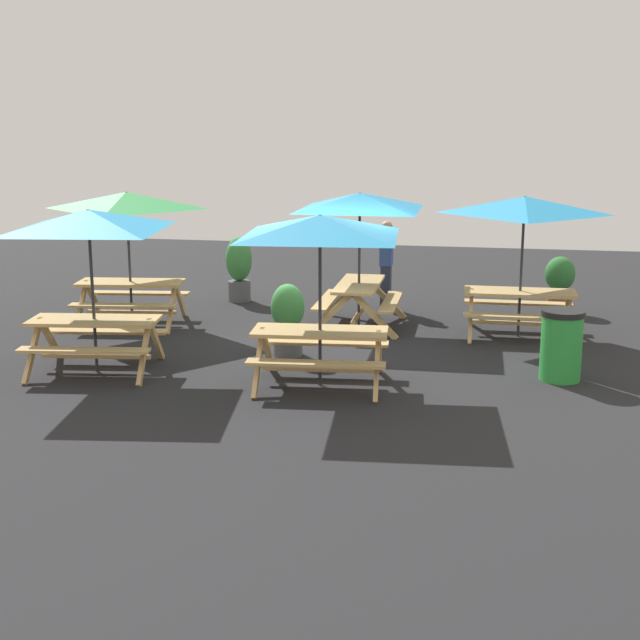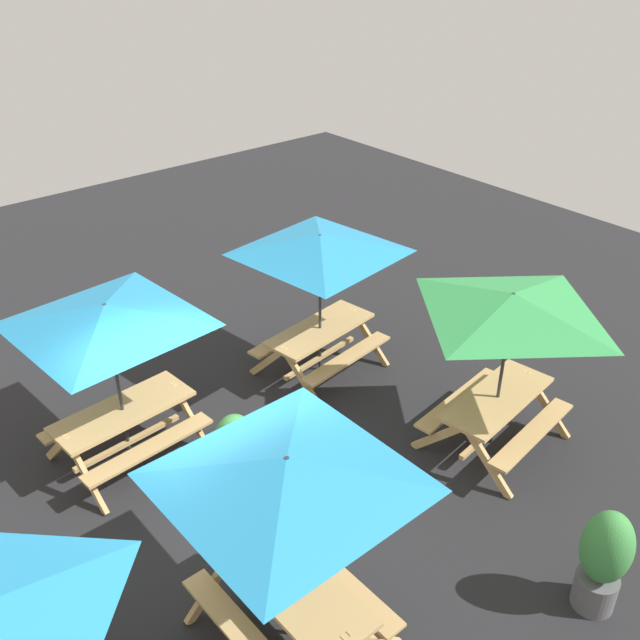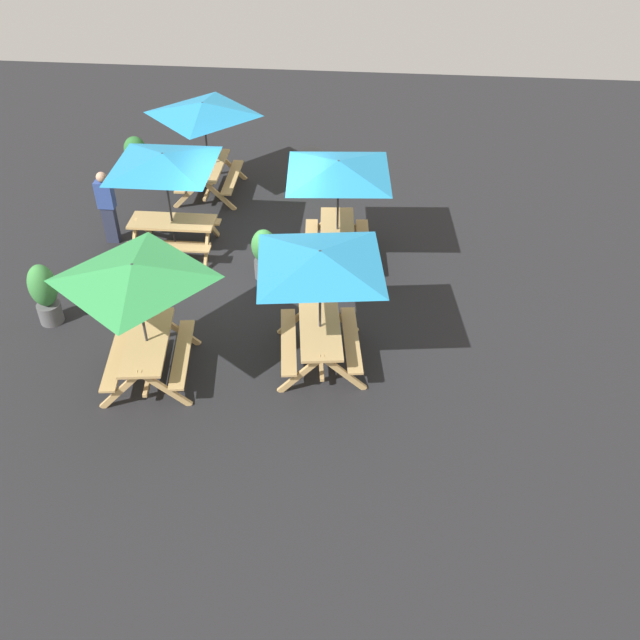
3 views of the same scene
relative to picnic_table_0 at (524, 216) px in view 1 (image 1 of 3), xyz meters
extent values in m
plane|color=#232326|center=(2.98, 1.69, -1.99)|extent=(24.00, 24.00, 0.00)
cube|color=tan|center=(0.00, 0.00, -1.25)|extent=(1.81, 0.72, 0.05)
cube|color=tan|center=(0.01, -0.55, -1.54)|extent=(1.80, 0.28, 0.04)
cube|color=tan|center=(-0.01, 0.55, -1.54)|extent=(1.80, 0.28, 0.04)
cube|color=tan|center=(-0.78, -0.37, -1.62)|extent=(0.07, 0.80, 0.81)
cube|color=tan|center=(-0.78, 0.36, -1.62)|extent=(0.07, 0.80, 0.81)
cube|color=tan|center=(0.78, -0.36, -1.62)|extent=(0.07, 0.80, 0.81)
cube|color=tan|center=(0.78, 0.37, -1.62)|extent=(0.07, 0.80, 0.81)
cube|color=tan|center=(0.00, 0.00, -1.77)|extent=(1.56, 0.09, 0.06)
cylinder|color=#2D2D33|center=(0.00, 0.00, -0.84)|extent=(0.04, 0.04, 2.30)
pyramid|color=#268CC6|center=(0.00, 0.00, 0.17)|extent=(2.02, 2.02, 0.28)
cube|color=tan|center=(5.95, 3.24, -1.25)|extent=(1.88, 0.94, 0.05)
cube|color=tan|center=(6.03, 2.70, -1.54)|extent=(1.82, 0.51, 0.04)
cube|color=tan|center=(5.88, 3.79, -1.54)|extent=(1.82, 0.51, 0.04)
cube|color=tan|center=(5.23, 2.77, -1.62)|extent=(0.17, 0.80, 0.81)
cube|color=tan|center=(5.13, 3.50, -1.62)|extent=(0.17, 0.80, 0.81)
cube|color=tan|center=(6.77, 2.99, -1.62)|extent=(0.17, 0.80, 0.81)
cube|color=tan|center=(6.67, 3.71, -1.62)|extent=(0.17, 0.80, 0.81)
cube|color=tan|center=(5.95, 3.24, -1.77)|extent=(1.55, 0.28, 0.06)
cylinder|color=#2D2D33|center=(5.95, 3.24, -0.84)|extent=(0.04, 0.04, 2.30)
pyramid|color=#268CC6|center=(5.95, 3.24, 0.17)|extent=(2.80, 2.80, 0.28)
cube|color=tan|center=(2.70, 3.30, -1.25)|extent=(1.85, 0.84, 0.05)
cube|color=tan|center=(2.75, 2.76, -1.54)|extent=(1.82, 0.41, 0.04)
cube|color=tan|center=(2.66, 3.85, -1.54)|extent=(1.82, 0.41, 0.04)
cube|color=tan|center=(1.95, 2.88, -1.62)|extent=(0.13, 0.80, 0.81)
cube|color=tan|center=(1.89, 3.60, -1.62)|extent=(0.13, 0.80, 0.81)
cube|color=tan|center=(3.51, 3.00, -1.62)|extent=(0.13, 0.80, 0.81)
cube|color=tan|center=(3.45, 3.73, -1.62)|extent=(0.13, 0.80, 0.81)
cube|color=tan|center=(2.70, 3.30, -1.77)|extent=(1.56, 0.20, 0.06)
cylinder|color=#2D2D33|center=(2.70, 3.30, -0.84)|extent=(0.04, 0.04, 2.30)
pyramid|color=#268CC6|center=(2.70, 3.30, 0.17)|extent=(2.82, 2.82, 0.28)
cube|color=tan|center=(2.69, -0.20, -1.25)|extent=(0.72, 1.81, 0.05)
cube|color=tan|center=(3.24, -0.19, -1.54)|extent=(0.28, 1.80, 0.04)
cube|color=tan|center=(2.14, -0.21, -1.54)|extent=(0.28, 1.80, 0.04)
cube|color=tan|center=(3.06, -0.98, -1.62)|extent=(0.80, 0.07, 0.81)
cube|color=tan|center=(2.33, -0.98, -1.62)|extent=(0.80, 0.07, 0.81)
cube|color=tan|center=(3.05, 0.58, -1.62)|extent=(0.80, 0.07, 0.81)
cube|color=tan|center=(2.32, 0.58, -1.62)|extent=(0.80, 0.07, 0.81)
cube|color=tan|center=(2.69, -0.20, -1.77)|extent=(0.09, 1.56, 0.06)
cylinder|color=#2D2D33|center=(2.69, -0.20, -0.84)|extent=(0.04, 0.04, 2.30)
pyramid|color=#268CC6|center=(2.69, -0.20, 0.17)|extent=(2.83, 2.83, 0.28)
cube|color=tan|center=(6.60, 0.38, -1.25)|extent=(1.88, 0.93, 0.05)
cube|color=tan|center=(6.67, -0.16, -1.54)|extent=(1.82, 0.49, 0.04)
cube|color=tan|center=(6.52, 0.93, -1.54)|extent=(1.82, 0.49, 0.04)
cube|color=tan|center=(5.87, -0.08, -1.62)|extent=(0.17, 0.80, 0.81)
cube|color=tan|center=(5.78, 0.64, -1.62)|extent=(0.17, 0.80, 0.81)
cube|color=tan|center=(7.42, 0.13, -1.62)|extent=(0.17, 0.80, 0.81)
cube|color=tan|center=(7.32, 0.85, -1.62)|extent=(0.17, 0.80, 0.81)
cube|color=tan|center=(6.60, 0.38, -1.77)|extent=(1.56, 0.27, 0.06)
cylinder|color=#2D2D33|center=(6.60, 0.38, -0.84)|extent=(0.04, 0.04, 2.30)
pyramid|color=green|center=(6.60, 0.38, 0.17)|extent=(2.25, 2.25, 0.28)
cylinder|color=green|center=(-0.50, 2.44, -1.54)|extent=(0.56, 0.56, 0.90)
cylinder|color=black|center=(-0.50, 2.44, -1.05)|extent=(0.59, 0.59, 0.08)
cylinder|color=#935138|center=(-0.78, -2.06, -1.79)|extent=(0.44, 0.44, 0.40)
ellipsoid|color=#2D7233|center=(-0.78, -2.06, -1.27)|extent=(0.55, 0.55, 0.64)
cylinder|color=#59595B|center=(5.31, -1.94, -1.79)|extent=(0.44, 0.44, 0.40)
ellipsoid|color=#3D8C42|center=(5.31, -1.94, -1.16)|extent=(0.51, 0.51, 0.86)
cylinder|color=#59595B|center=(3.47, 1.88, -1.79)|extent=(0.44, 0.44, 0.40)
ellipsoid|color=#3D8C42|center=(3.47, 1.88, -1.24)|extent=(0.51, 0.51, 0.70)
cube|color=#2D334C|center=(2.40, -1.68, -1.56)|extent=(0.18, 0.28, 0.85)
cube|color=#334C99|center=(2.40, -1.68, -0.84)|extent=(0.22, 0.36, 0.60)
sphere|color=tan|center=(2.40, -1.68, -0.43)|extent=(0.22, 0.22, 0.22)
camera|label=1|loc=(0.54, 14.64, 1.54)|focal=50.00mm
camera|label=2|loc=(-0.06, -3.91, 4.32)|focal=40.00mm
camera|label=3|loc=(15.45, 4.12, 6.42)|focal=40.00mm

